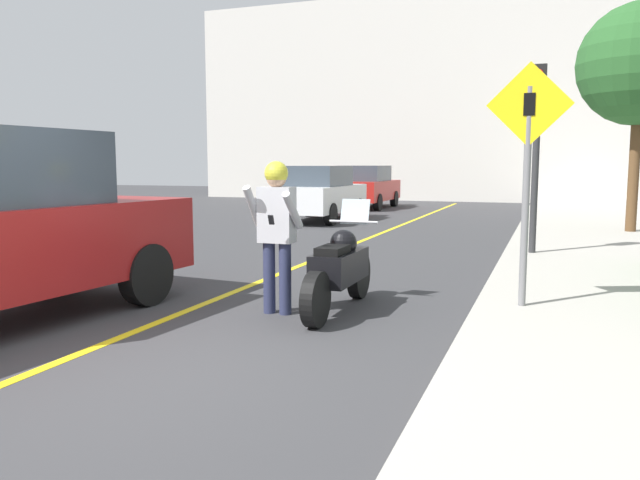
% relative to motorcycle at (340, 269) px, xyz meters
% --- Properties ---
extents(ground_plane, '(80.00, 80.00, 0.00)m').
position_rel_motorcycle_xyz_m(ground_plane, '(-1.08, -2.74, -0.50)').
color(ground_plane, '#38383A').
extents(road_center_line, '(0.12, 36.00, 0.01)m').
position_rel_motorcycle_xyz_m(road_center_line, '(-1.68, 3.26, -0.49)').
color(road_center_line, yellow).
rests_on(road_center_line, ground).
extents(building_backdrop, '(28.00, 1.20, 9.67)m').
position_rel_motorcycle_xyz_m(building_backdrop, '(-1.08, 23.26, 4.34)').
color(building_backdrop, beige).
rests_on(building_backdrop, ground).
extents(motorcycle, '(0.62, 2.17, 1.29)m').
position_rel_motorcycle_xyz_m(motorcycle, '(0.00, 0.00, 0.00)').
color(motorcycle, black).
rests_on(motorcycle, ground).
extents(person_biker, '(0.59, 0.48, 1.75)m').
position_rel_motorcycle_xyz_m(person_biker, '(-0.63, -0.38, 0.58)').
color(person_biker, '#282D4C').
rests_on(person_biker, ground).
extents(crossing_sign, '(0.91, 0.08, 2.66)m').
position_rel_motorcycle_xyz_m(crossing_sign, '(2.02, 0.37, 1.25)').
color(crossing_sign, slate).
rests_on(crossing_sign, sidewalk_curb).
extents(traffic_light, '(0.26, 0.30, 3.28)m').
position_rel_motorcycle_xyz_m(traffic_light, '(2.00, 4.87, 1.95)').
color(traffic_light, '#2D2D30').
rests_on(traffic_light, sidewalk_curb).
extents(street_tree, '(2.80, 2.80, 5.26)m').
position_rel_motorcycle_xyz_m(street_tree, '(4.08, 9.49, 3.49)').
color(street_tree, brown).
rests_on(street_tree, sidewalk_curb).
extents(parked_car_white, '(1.88, 4.20, 1.68)m').
position_rel_motorcycle_xyz_m(parked_car_white, '(-4.38, 11.03, 0.36)').
color(parked_car_white, black).
rests_on(parked_car_white, ground).
extents(parked_car_red, '(1.88, 4.20, 1.68)m').
position_rel_motorcycle_xyz_m(parked_car_red, '(-4.62, 17.05, 0.36)').
color(parked_car_red, black).
rests_on(parked_car_red, ground).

